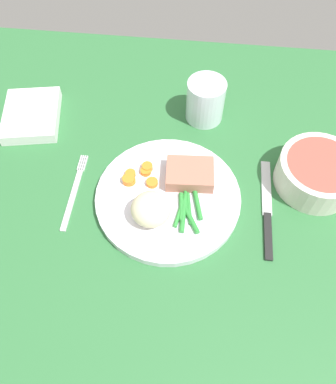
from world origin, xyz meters
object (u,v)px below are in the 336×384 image
at_px(fork, 74,191).
at_px(napkin, 32,115).
at_px(dinner_plate, 168,197).
at_px(salad_bowl, 318,172).
at_px(meat_portion, 190,174).
at_px(knife, 267,210).
at_px(water_glass, 205,103).

bearing_deg(fork, napkin, 124.97).
distance_m(dinner_plate, salad_bowl, 0.28).
xyz_separation_m(meat_portion, napkin, (-0.34, 0.13, -0.02)).
relative_size(dinner_plate, knife, 1.27).
bearing_deg(salad_bowl, meat_portion, -173.16).
bearing_deg(water_glass, napkin, -172.25).
relative_size(water_glass, napkin, 0.63).
bearing_deg(knife, water_glass, 123.10).
bearing_deg(napkin, knife, -19.33).
xyz_separation_m(dinner_plate, meat_portion, (0.04, 0.04, 0.02)).
bearing_deg(meat_portion, salad_bowl, 6.84).
bearing_deg(meat_portion, knife, -17.03).
height_order(knife, salad_bowl, salad_bowl).
distance_m(dinner_plate, napkin, 0.35).
height_order(meat_portion, fork, meat_portion).
bearing_deg(meat_portion, dinner_plate, -130.60).
bearing_deg(water_glass, dinner_plate, -103.65).
bearing_deg(fork, salad_bowl, 6.44).
distance_m(fork, napkin, 0.21).
bearing_deg(knife, salad_bowl, 42.58).
bearing_deg(fork, knife, -2.82).
relative_size(dinner_plate, salad_bowl, 1.78).
bearing_deg(knife, napkin, 163.70).
xyz_separation_m(meat_portion, water_glass, (0.02, 0.17, 0.01)).
bearing_deg(dinner_plate, napkin, 151.32).
xyz_separation_m(meat_portion, knife, (0.14, -0.04, -0.03)).
relative_size(dinner_plate, fork, 1.57).
relative_size(knife, water_glass, 2.32).
xyz_separation_m(water_glass, salad_bowl, (0.21, -0.15, -0.00)).
bearing_deg(dinner_plate, fork, -179.15).
bearing_deg(napkin, water_glass, 7.75).
height_order(knife, napkin, napkin).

